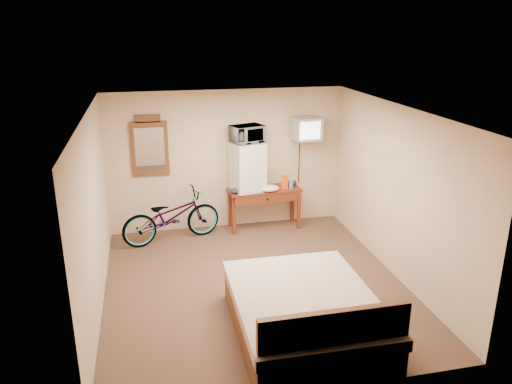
{
  "coord_description": "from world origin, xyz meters",
  "views": [
    {
      "loc": [
        -1.38,
        -6.23,
        3.56
      ],
      "look_at": [
        0.16,
        0.63,
        1.19
      ],
      "focal_mm": 35.0,
      "sensor_mm": 36.0,
      "label": 1
    }
  ],
  "objects_px": {
    "microwave": "(247,134)",
    "wall_mirror": "(150,147)",
    "mini_fridge": "(247,167)",
    "crt_television": "(307,129)",
    "bed": "(306,315)",
    "bicycle": "(171,216)",
    "blue_cup": "(291,185)",
    "desk": "(265,196)"
  },
  "relations": [
    {
      "from": "crt_television",
      "to": "microwave",
      "type": "bearing_deg",
      "value": 178.88
    },
    {
      "from": "bed",
      "to": "bicycle",
      "type": "bearing_deg",
      "value": 113.31
    },
    {
      "from": "mini_fridge",
      "to": "bed",
      "type": "bearing_deg",
      "value": -90.15
    },
    {
      "from": "desk",
      "to": "blue_cup",
      "type": "relative_size",
      "value": 9.67
    },
    {
      "from": "microwave",
      "to": "bed",
      "type": "xyz_separation_m",
      "value": [
        -0.01,
        -3.41,
        -1.47
      ]
    },
    {
      "from": "crt_television",
      "to": "desk",
      "type": "bearing_deg",
      "value": -178.45
    },
    {
      "from": "mini_fridge",
      "to": "blue_cup",
      "type": "xyz_separation_m",
      "value": [
        0.78,
        -0.08,
        -0.36
      ]
    },
    {
      "from": "mini_fridge",
      "to": "blue_cup",
      "type": "relative_size",
      "value": 6.32
    },
    {
      "from": "desk",
      "to": "bed",
      "type": "distance_m",
      "value": 3.4
    },
    {
      "from": "desk",
      "to": "wall_mirror",
      "type": "bearing_deg",
      "value": 172.14
    },
    {
      "from": "crt_television",
      "to": "wall_mirror",
      "type": "xyz_separation_m",
      "value": [
        -2.72,
        0.25,
        -0.24
      ]
    },
    {
      "from": "microwave",
      "to": "blue_cup",
      "type": "distance_m",
      "value": 1.23
    },
    {
      "from": "microwave",
      "to": "wall_mirror",
      "type": "height_order",
      "value": "wall_mirror"
    },
    {
      "from": "blue_cup",
      "to": "crt_television",
      "type": "distance_m",
      "value": 1.04
    },
    {
      "from": "crt_television",
      "to": "bicycle",
      "type": "distance_m",
      "value": 2.8
    },
    {
      "from": "blue_cup",
      "to": "bicycle",
      "type": "xyz_separation_m",
      "value": [
        -2.16,
        -0.15,
        -0.37
      ]
    },
    {
      "from": "mini_fridge",
      "to": "crt_television",
      "type": "bearing_deg",
      "value": -1.11
    },
    {
      "from": "microwave",
      "to": "crt_television",
      "type": "distance_m",
      "value": 1.06
    },
    {
      "from": "mini_fridge",
      "to": "microwave",
      "type": "relative_size",
      "value": 1.59
    },
    {
      "from": "microwave",
      "to": "bed",
      "type": "distance_m",
      "value": 3.72
    },
    {
      "from": "desk",
      "to": "bed",
      "type": "height_order",
      "value": "bed"
    },
    {
      "from": "mini_fridge",
      "to": "bed",
      "type": "xyz_separation_m",
      "value": [
        -0.01,
        -3.41,
        -0.89
      ]
    },
    {
      "from": "bed",
      "to": "desk",
      "type": "bearing_deg",
      "value": 84.63
    },
    {
      "from": "microwave",
      "to": "wall_mirror",
      "type": "distance_m",
      "value": 1.68
    },
    {
      "from": "desk",
      "to": "microwave",
      "type": "bearing_deg",
      "value": 172.36
    },
    {
      "from": "wall_mirror",
      "to": "bicycle",
      "type": "bearing_deg",
      "value": -58.94
    },
    {
      "from": "wall_mirror",
      "to": "bicycle",
      "type": "xyz_separation_m",
      "value": [
        0.28,
        -0.47,
        -1.12
      ]
    },
    {
      "from": "desk",
      "to": "bed",
      "type": "relative_size",
      "value": 0.61
    },
    {
      "from": "desk",
      "to": "blue_cup",
      "type": "height_order",
      "value": "blue_cup"
    },
    {
      "from": "desk",
      "to": "bicycle",
      "type": "relative_size",
      "value": 0.77
    },
    {
      "from": "mini_fridge",
      "to": "crt_television",
      "type": "xyz_separation_m",
      "value": [
        1.06,
        -0.02,
        0.63
      ]
    },
    {
      "from": "desk",
      "to": "crt_television",
      "type": "bearing_deg",
      "value": 1.55
    },
    {
      "from": "microwave",
      "to": "blue_cup",
      "type": "bearing_deg",
      "value": -24.82
    },
    {
      "from": "blue_cup",
      "to": "bed",
      "type": "distance_m",
      "value": 3.46
    },
    {
      "from": "desk",
      "to": "blue_cup",
      "type": "distance_m",
      "value": 0.52
    },
    {
      "from": "blue_cup",
      "to": "bicycle",
      "type": "bearing_deg",
      "value": -175.91
    },
    {
      "from": "desk",
      "to": "wall_mirror",
      "type": "height_order",
      "value": "wall_mirror"
    },
    {
      "from": "wall_mirror",
      "to": "mini_fridge",
      "type": "bearing_deg",
      "value": -7.9
    },
    {
      "from": "desk",
      "to": "bicycle",
      "type": "bearing_deg",
      "value": -173.44
    },
    {
      "from": "desk",
      "to": "crt_television",
      "type": "height_order",
      "value": "crt_television"
    },
    {
      "from": "bicycle",
      "to": "wall_mirror",
      "type": "bearing_deg",
      "value": 16.62
    },
    {
      "from": "blue_cup",
      "to": "bed",
      "type": "height_order",
      "value": "bed"
    }
  ]
}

